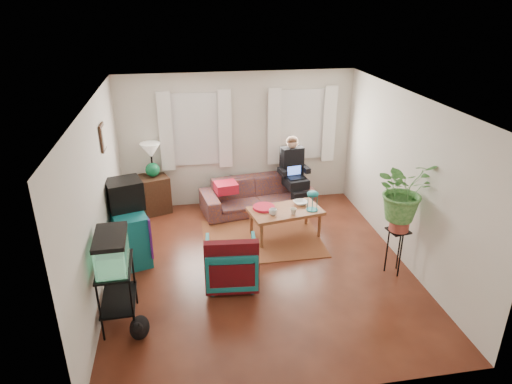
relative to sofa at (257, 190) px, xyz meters
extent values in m
cube|color=#4F2B14|center=(-0.29, -2.05, -0.41)|extent=(4.50, 5.00, 0.01)
cube|color=white|center=(-0.29, -2.05, 2.19)|extent=(4.50, 5.00, 0.01)
cube|color=silver|center=(-0.29, 0.45, 0.89)|extent=(4.50, 0.01, 2.60)
cube|color=silver|center=(-0.29, -4.55, 0.89)|extent=(4.50, 0.01, 2.60)
cube|color=silver|center=(-2.54, -2.05, 0.89)|extent=(0.01, 5.00, 2.60)
cube|color=silver|center=(1.96, -2.05, 0.89)|extent=(0.01, 5.00, 2.60)
cube|color=white|center=(-1.09, 0.43, 1.14)|extent=(1.08, 0.04, 1.38)
cube|color=white|center=(0.96, 0.43, 1.14)|extent=(1.08, 0.04, 1.38)
cube|color=white|center=(-1.09, 0.35, 1.14)|extent=(1.36, 0.06, 1.50)
cube|color=white|center=(0.96, 0.35, 1.14)|extent=(1.36, 0.06, 1.50)
cube|color=#3D2616|center=(-2.51, -1.20, 1.54)|extent=(0.04, 0.32, 0.40)
cube|color=maroon|center=(-0.11, -1.17, -0.41)|extent=(2.01, 1.61, 0.01)
imported|color=brown|center=(0.00, 0.00, 0.00)|extent=(2.22, 1.15, 0.83)
cube|color=#412E18|center=(-1.94, 0.26, -0.05)|extent=(0.63, 0.63, 0.73)
cube|color=#137175|center=(-2.28, -1.42, 0.01)|extent=(0.72, 1.04, 0.85)
cube|color=black|center=(-2.29, -1.32, 0.66)|extent=(0.63, 0.60, 0.45)
cube|color=black|center=(-2.29, -2.99, 0.00)|extent=(0.45, 0.76, 0.84)
cube|color=#7FD899|center=(-2.29, -2.99, 0.64)|extent=(0.40, 0.70, 0.44)
ellipsoid|color=black|center=(-2.04, -3.33, -0.26)|extent=(0.26, 0.39, 0.32)
imported|color=#116369|center=(-0.78, -2.39, -0.04)|extent=(0.78, 0.74, 0.75)
cube|color=#9E0A0A|center=(-0.81, -2.67, 0.11)|extent=(0.76, 0.24, 0.61)
cube|color=brown|center=(0.31, -1.14, -0.16)|extent=(1.32, 0.87, 0.51)
imported|color=white|center=(0.05, -1.30, 0.15)|extent=(0.16, 0.16, 0.11)
imported|color=beige|center=(0.40, -1.33, 0.14)|extent=(0.13, 0.13, 0.10)
imported|color=white|center=(0.61, -0.97, 0.12)|extent=(0.28, 0.28, 0.06)
cylinder|color=#B21414|center=(-0.05, -1.03, 0.11)|extent=(0.44, 0.44, 0.04)
cube|color=black|center=(1.67, -2.52, -0.05)|extent=(0.35, 0.35, 0.72)
imported|color=#599947|center=(1.67, -2.52, 0.81)|extent=(0.93, 0.83, 0.92)
camera|label=1|loc=(-1.38, -7.98, 3.49)|focal=32.00mm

